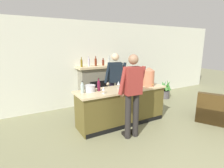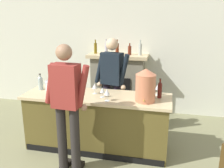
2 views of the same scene
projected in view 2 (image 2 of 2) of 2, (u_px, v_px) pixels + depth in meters
The scene contains 15 objects.
wall_back_panel at pixel (117, 50), 5.58m from camera, with size 12.00×0.07×2.75m.
bar_counter at pixel (97, 122), 4.10m from camera, with size 2.36×0.74×0.92m.
fireplace_stone at pixel (118, 83), 5.52m from camera, with size 1.28×0.52×1.65m.
person_customer at pixel (67, 105), 3.31m from camera, with size 0.66×0.32×1.82m.
person_bartender at pixel (112, 83), 4.43m from camera, with size 0.65×0.36×1.78m.
copper_dispenser at pixel (146, 85), 3.63m from camera, with size 0.30×0.34×0.50m.
ice_bucket_steel at pixel (52, 85), 4.23m from camera, with size 0.25×0.25×0.16m.
wine_bottle_rose_blush at pixel (63, 83), 4.14m from camera, with size 0.07×0.07×0.31m.
wine_bottle_cabernet_heavy at pixel (160, 89), 3.82m from camera, with size 0.07×0.07×0.31m.
wine_bottle_burgundy_dark at pixel (41, 82), 4.23m from camera, with size 0.08×0.08×0.28m.
wine_glass_back_row at pixel (56, 89), 3.90m from camera, with size 0.07×0.07×0.16m.
wine_glass_front_right at pixel (107, 92), 3.68m from camera, with size 0.08×0.08×0.19m.
wine_glass_by_dispenser at pixel (158, 87), 3.95m from camera, with size 0.08×0.08×0.18m.
wine_glass_front_left at pixel (102, 90), 3.85m from camera, with size 0.07×0.07×0.16m.
wine_glass_mid_counter at pixel (95, 86), 4.02m from camera, with size 0.08×0.08×0.18m.
Camera 2 is at (1.14, -1.21, 2.20)m, focal length 40.00 mm.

